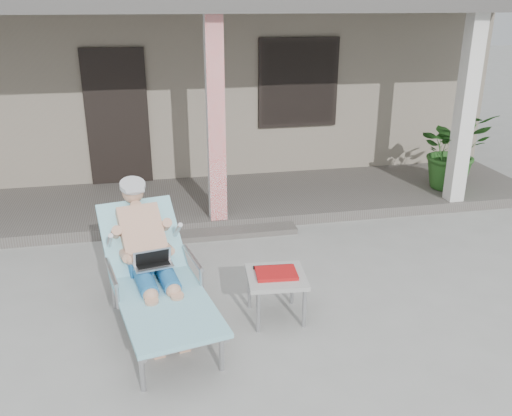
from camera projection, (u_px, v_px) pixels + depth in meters
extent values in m
plane|color=#9E9E99|center=(248.00, 309.00, 5.44)|extent=(60.00, 60.00, 0.00)
cube|color=gray|center=(187.00, 75.00, 10.85)|extent=(10.00, 5.00, 3.00)
cube|color=black|center=(117.00, 118.00, 8.40)|extent=(0.95, 0.06, 2.10)
cube|color=black|center=(298.00, 83.00, 8.78)|extent=(1.20, 0.06, 1.30)
cube|color=black|center=(298.00, 83.00, 8.78)|extent=(1.32, 0.05, 1.42)
cube|color=#605B56|center=(211.00, 201.00, 8.16)|extent=(10.00, 2.00, 0.15)
cube|color=red|center=(216.00, 122.00, 6.89)|extent=(0.22, 0.22, 2.61)
cube|color=silver|center=(465.00, 112.00, 7.54)|extent=(0.22, 0.22, 2.61)
cube|color=#474442|center=(204.00, 2.00, 7.15)|extent=(10.00, 2.30, 0.24)
cube|color=#605B56|center=(222.00, 233.00, 7.12)|extent=(2.00, 0.30, 0.07)
cylinder|color=#B7B7BC|center=(142.00, 370.00, 4.24)|extent=(0.05, 0.05, 0.39)
cylinder|color=#B7B7BC|center=(221.00, 350.00, 4.48)|extent=(0.05, 0.05, 0.39)
cylinder|color=#B7B7BC|center=(114.00, 290.00, 5.40)|extent=(0.05, 0.05, 0.39)
cylinder|color=#B7B7BC|center=(178.00, 278.00, 5.64)|extent=(0.05, 0.05, 0.39)
cube|color=#B7B7BC|center=(166.00, 308.00, 4.71)|extent=(0.90, 1.39, 0.03)
cube|color=#93E4DF|center=(166.00, 305.00, 4.70)|extent=(1.01, 1.45, 0.04)
cube|color=#B7B7BC|center=(142.00, 241.00, 5.42)|extent=(0.76, 0.73, 0.52)
cube|color=#93E4DF|center=(142.00, 237.00, 5.41)|extent=(0.88, 0.82, 0.59)
cylinder|color=#B6B6B9|center=(132.00, 184.00, 5.50)|extent=(0.30, 0.30, 0.14)
cube|color=silver|center=(153.00, 264.00, 5.03)|extent=(0.39, 0.31, 0.25)
cube|color=#A7A7A2|center=(276.00, 277.00, 5.16)|extent=(0.60, 0.60, 0.04)
cylinder|color=#B7B7BC|center=(258.00, 313.00, 5.00)|extent=(0.04, 0.04, 0.42)
cylinder|color=#B7B7BC|center=(304.00, 307.00, 5.08)|extent=(0.04, 0.04, 0.42)
cylinder|color=#B7B7BC|center=(249.00, 289.00, 5.40)|extent=(0.04, 0.04, 0.42)
cylinder|color=#B7B7BC|center=(292.00, 285.00, 5.48)|extent=(0.04, 0.04, 0.42)
cube|color=red|center=(276.00, 273.00, 5.14)|extent=(0.41, 0.32, 0.03)
cube|color=black|center=(273.00, 267.00, 5.28)|extent=(0.39, 0.05, 0.04)
imported|color=#26591E|center=(453.00, 150.00, 8.33)|extent=(1.19, 1.06, 1.19)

